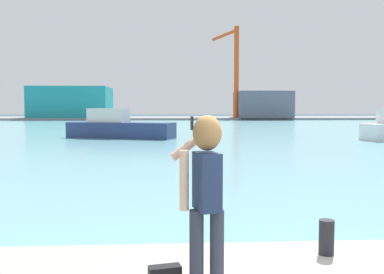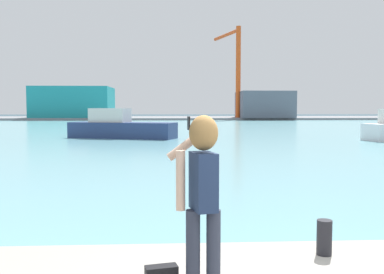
{
  "view_description": "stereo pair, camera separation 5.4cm",
  "coord_description": "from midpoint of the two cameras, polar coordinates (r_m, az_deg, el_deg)",
  "views": [
    {
      "loc": [
        -1.48,
        -3.65,
        2.51
      ],
      "look_at": [
        -0.81,
        7.74,
        1.73
      ],
      "focal_mm": 40.39,
      "sensor_mm": 36.0,
      "label": 1
    },
    {
      "loc": [
        -1.42,
        -3.65,
        2.51
      ],
      "look_at": [
        -0.81,
        7.74,
        1.73
      ],
      "focal_mm": 40.39,
      "sensor_mm": 36.0,
      "label": 2
    }
  ],
  "objects": [
    {
      "name": "person_photographer",
      "position": [
        4.19,
        1.43,
        -6.34
      ],
      "size": [
        0.53,
        0.54,
        1.74
      ],
      "rotation": [
        0.0,
        0.0,
        1.8
      ],
      "color": "#2D3342",
      "rests_on": "quay_promenade"
    },
    {
      "name": "far_shore_dock",
      "position": [
        95.69,
        -2.5,
        2.52
      ],
      "size": [
        140.0,
        20.0,
        0.45
      ],
      "primitive_type": "cube",
      "color": "gray",
      "rests_on": "ground_plane"
    },
    {
      "name": "warehouse_right",
      "position": [
        92.48,
        9.26,
        4.25
      ],
      "size": [
        10.85,
        10.71,
        5.45
      ],
      "primitive_type": "cube",
      "color": "slate",
      "rests_on": "far_shore_dock"
    },
    {
      "name": "warehouse_left",
      "position": [
        95.39,
        -15.58,
        4.43
      ],
      "size": [
        15.85,
        12.51,
        6.4
      ],
      "primitive_type": "cube",
      "color": "teal",
      "rests_on": "far_shore_dock"
    },
    {
      "name": "harbor_water",
      "position": [
        55.73,
        -1.87,
        1.32
      ],
      "size": [
        140.0,
        100.0,
        0.02
      ],
      "primitive_type": "cube",
      "color": "#6BA8B2",
      "rests_on": "ground_plane"
    },
    {
      "name": "port_crane",
      "position": [
        92.24,
        5.45,
        9.78
      ],
      "size": [
        4.3,
        13.06,
        18.78
      ],
      "color": "#D84C19",
      "rests_on": "far_shore_dock"
    },
    {
      "name": "ground_plane",
      "position": [
        53.73,
        -1.81,
        1.21
      ],
      "size": [
        220.0,
        220.0,
        0.0
      ],
      "primitive_type": "plane",
      "color": "#334751"
    },
    {
      "name": "boat_moored",
      "position": [
        35.93,
        -9.72,
        1.26
      ],
      "size": [
        9.11,
        5.2,
        2.44
      ],
      "rotation": [
        0.0,
        0.0,
        -0.34
      ],
      "color": "navy",
      "rests_on": "harbor_water"
    },
    {
      "name": "harbor_bollard",
      "position": [
        5.69,
        17.07,
        -12.54
      ],
      "size": [
        0.19,
        0.19,
        0.43
      ],
      "primitive_type": "cylinder",
      "color": "black",
      "rests_on": "quay_promenade"
    }
  ]
}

